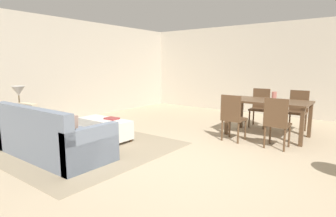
{
  "coord_description": "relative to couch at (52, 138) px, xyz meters",
  "views": [
    {
      "loc": [
        2.14,
        -3.32,
        1.49
      ],
      "look_at": [
        -1.07,
        0.94,
        0.63
      ],
      "focal_mm": 29.06,
      "sensor_mm": 36.0,
      "label": 1
    }
  ],
  "objects": [
    {
      "name": "couch",
      "position": [
        0.0,
        0.0,
        0.0
      ],
      "size": [
        2.08,
        0.93,
        0.86
      ],
      "color": "slate",
      "rests_on": "ground_plane"
    },
    {
      "name": "dining_chair_near_right",
      "position": [
        2.83,
        2.62,
        0.22
      ],
      "size": [
        0.4,
        0.4,
        0.92
      ],
      "color": "#513823",
      "rests_on": "ground_plane"
    },
    {
      "name": "ottoman_table",
      "position": [
        -0.08,
        1.18,
        -0.06
      ],
      "size": [
        1.15,
        0.47,
        0.42
      ],
      "color": "silver",
      "rests_on": "ground_plane"
    },
    {
      "name": "dining_chair_far_left",
      "position": [
        2.0,
        4.23,
        0.22
      ],
      "size": [
        0.42,
        0.42,
        0.92
      ],
      "color": "#513823",
      "rests_on": "ground_plane"
    },
    {
      "name": "dining_chair_far_right",
      "position": [
        2.83,
        4.28,
        0.22
      ],
      "size": [
        0.4,
        0.4,
        0.92
      ],
      "color": "#513823",
      "rests_on": "ground_plane"
    },
    {
      "name": "side_table",
      "position": [
        -1.34,
        0.14,
        0.15
      ],
      "size": [
        0.4,
        0.4,
        0.56
      ],
      "color": "olive",
      "rests_on": "ground_plane"
    },
    {
      "name": "book_on_ottoman",
      "position": [
        0.04,
        1.26,
        0.14
      ],
      "size": [
        0.27,
        0.21,
        0.03
      ],
      "primitive_type": "cube",
      "rotation": [
        0.0,
        0.0,
        0.06
      ],
      "color": "maroon",
      "rests_on": "ottoman_table"
    },
    {
      "name": "wall_back",
      "position": [
        1.99,
        6.02,
        1.05
      ],
      "size": [
        9.0,
        0.12,
        2.7
      ],
      "primitive_type": "cube",
      "color": "#BCB2A0",
      "rests_on": "ground_plane"
    },
    {
      "name": "dining_table",
      "position": [
        2.43,
        3.44,
        0.37
      ],
      "size": [
        1.6,
        0.92,
        0.76
      ],
      "color": "#513823",
      "rests_on": "ground_plane"
    },
    {
      "name": "table_lamp",
      "position": [
        -1.34,
        0.14,
        0.68
      ],
      "size": [
        0.26,
        0.26,
        0.53
      ],
      "color": "brown",
      "rests_on": "side_table"
    },
    {
      "name": "ground_plane",
      "position": [
        1.99,
        1.02,
        -0.3
      ],
      "size": [
        10.8,
        10.8,
        0.0
      ],
      "primitive_type": "plane",
      "color": "tan"
    },
    {
      "name": "dining_chair_near_left",
      "position": [
        2.0,
        2.61,
        0.22
      ],
      "size": [
        0.41,
        0.41,
        0.92
      ],
      "color": "#513823",
      "rests_on": "ground_plane"
    },
    {
      "name": "wall_left",
      "position": [
        -2.51,
        1.52,
        1.05
      ],
      "size": [
        0.12,
        11.0,
        2.7
      ],
      "primitive_type": "cube",
      "color": "#BCB2A0",
      "rests_on": "ground_plane"
    },
    {
      "name": "vase_centerpiece",
      "position": [
        2.52,
        3.48,
        0.56
      ],
      "size": [
        0.09,
        0.09,
        0.18
      ],
      "primitive_type": "cylinder",
      "color": "#B26659",
      "rests_on": "dining_table"
    },
    {
      "name": "area_rug",
      "position": [
        -0.04,
        0.62,
        -0.29
      ],
      "size": [
        3.0,
        2.8,
        0.01
      ],
      "primitive_type": "cube",
      "color": "gray",
      "rests_on": "ground_plane"
    }
  ]
}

